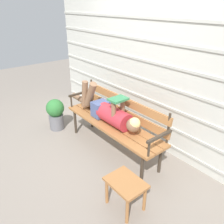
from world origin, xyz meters
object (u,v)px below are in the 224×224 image
at_px(reclining_person, 108,111).
at_px(park_bench, 116,119).
at_px(footstool, 126,186).
at_px(potted_plant, 56,113).

bearing_deg(reclining_person, park_bench, 37.10).
xyz_separation_m(park_bench, footstool, (0.93, -0.63, -0.22)).
bearing_deg(reclining_person, potted_plant, -161.28).
relative_size(park_bench, potted_plant, 3.19).
distance_m(park_bench, potted_plant, 1.23).
bearing_deg(footstool, potted_plant, 174.31).
distance_m(footstool, potted_plant, 2.08).
bearing_deg(potted_plant, footstool, -5.69).
height_order(park_bench, footstool, park_bench).
relative_size(footstool, potted_plant, 0.74).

